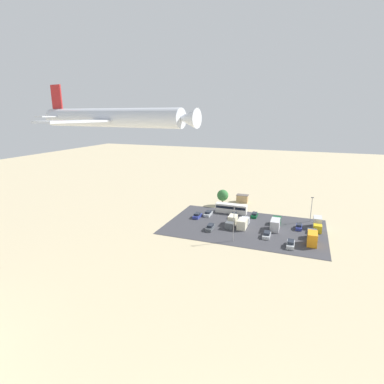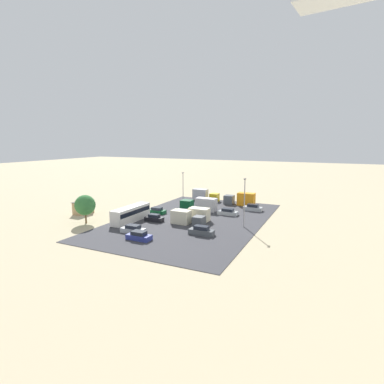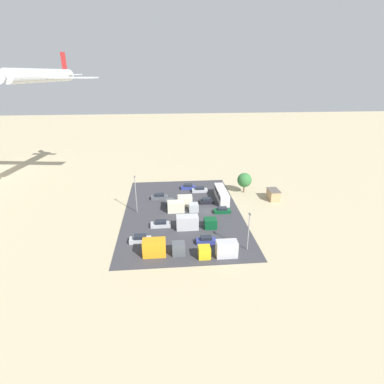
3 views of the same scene
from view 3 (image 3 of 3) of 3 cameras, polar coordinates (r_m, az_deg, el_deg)
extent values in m
plane|color=tan|center=(78.27, 3.31, -3.64)|extent=(400.00, 400.00, 0.00)
cube|color=#38383D|center=(77.58, -1.86, -3.82)|extent=(47.07, 29.66, 0.08)
cube|color=tan|center=(87.65, 15.21, -0.53)|extent=(4.36, 2.66, 2.83)
cube|color=#59514C|center=(87.12, 15.31, 0.37)|extent=(4.60, 2.90, 0.12)
cube|color=silver|center=(84.52, 5.65, -0.49)|extent=(10.77, 2.53, 3.18)
cube|color=black|center=(84.31, 5.66, -0.13)|extent=(10.34, 2.57, 0.89)
cube|color=#ADB2B7|center=(90.26, 1.48, 0.31)|extent=(1.95, 4.66, 0.88)
cube|color=#1E232D|center=(89.98, 1.48, 0.76)|extent=(1.64, 2.61, 0.65)
cube|color=#ADB2B7|center=(70.69, -5.96, -6.23)|extent=(1.96, 4.67, 0.85)
cube|color=#1E232D|center=(70.34, -5.98, -5.69)|extent=(1.65, 2.62, 0.63)
cube|color=black|center=(82.38, 2.79, -1.88)|extent=(1.72, 4.02, 0.89)
cube|color=#1E232D|center=(82.07, 2.80, -1.38)|extent=(1.45, 2.25, 0.65)
cube|color=#ADB2B7|center=(65.14, -9.81, -9.02)|extent=(1.92, 4.56, 0.95)
cube|color=#1E232D|center=(64.72, -9.86, -8.39)|extent=(1.61, 2.56, 0.70)
cube|color=#4C5156|center=(85.54, -6.20, -1.04)|extent=(1.76, 4.72, 0.95)
cube|color=#1E232D|center=(85.22, -6.22, -0.53)|extent=(1.48, 2.64, 0.70)
cube|color=navy|center=(63.98, 2.69, -9.33)|extent=(1.73, 4.18, 0.90)
cube|color=#1E232D|center=(63.58, 2.70, -8.73)|extent=(1.46, 2.34, 0.66)
cube|color=navy|center=(92.54, -0.74, 0.87)|extent=(1.96, 4.41, 0.88)
cube|color=#1E232D|center=(92.27, -0.75, 1.32)|extent=(1.65, 2.47, 0.65)
cube|color=#0C4723|center=(77.33, 5.76, -3.64)|extent=(1.80, 4.26, 0.86)
cube|color=#1E232D|center=(77.01, 5.78, -3.13)|extent=(1.51, 2.39, 0.63)
cube|color=gold|center=(59.21, 2.35, -11.36)|extent=(2.33, 2.32, 2.27)
cube|color=#B2B2B7|center=(59.61, 6.62, -10.69)|extent=(2.33, 4.13, 3.25)
cube|color=#4C5156|center=(80.60, -4.27, -2.06)|extent=(2.37, 2.18, 1.96)
cube|color=beige|center=(80.57, -1.36, -1.68)|extent=(2.37, 3.87, 2.80)
cube|color=#0C4723|center=(69.64, 3.51, -5.96)|extent=(2.53, 2.82, 2.23)
cube|color=#B2B2B7|center=(68.87, -0.89, -5.80)|extent=(2.53, 5.02, 3.18)
cube|color=#4C5156|center=(60.12, -2.57, -10.73)|extent=(2.45, 2.52, 2.38)
cube|color=orange|center=(59.89, -7.21, -10.47)|extent=(2.45, 4.48, 3.41)
cube|color=#ADB2B7|center=(77.68, 0.31, -2.94)|extent=(2.53, 2.42, 1.96)
cube|color=beige|center=(77.24, -3.08, -2.78)|extent=(2.53, 4.31, 2.81)
cylinder|color=brown|center=(91.13, 9.85, 0.63)|extent=(0.36, 0.36, 2.32)
sphere|color=#337038|center=(90.18, 9.96, 2.26)|extent=(4.25, 4.25, 4.25)
cylinder|color=gray|center=(61.10, 10.69, -7.60)|extent=(0.20, 0.20, 7.80)
cube|color=#4C4C51|center=(59.23, 10.96, -4.16)|extent=(0.90, 0.28, 0.20)
cylinder|color=gray|center=(76.66, -10.64, -0.61)|extent=(0.20, 0.20, 9.53)
cube|color=#4C4C51|center=(74.95, -10.90, 2.89)|extent=(0.90, 0.28, 0.20)
cylinder|color=silver|center=(96.02, -26.55, 19.24)|extent=(32.60, 7.82, 3.51)
cone|color=silver|center=(81.09, -32.38, 18.13)|extent=(4.27, 3.82, 3.33)
cube|color=silver|center=(96.02, -26.50, 18.93)|extent=(8.41, 29.53, 0.36)
cube|color=silver|center=(108.28, -23.09, 19.90)|extent=(3.64, 10.59, 0.24)
cube|color=#B22323|center=(108.92, -23.26, 21.92)|extent=(2.93, 0.67, 5.19)
camera|label=1|loc=(98.49, -63.43, 10.15)|focal=28.00mm
camera|label=2|loc=(130.76, -15.88, 13.79)|focal=28.00mm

